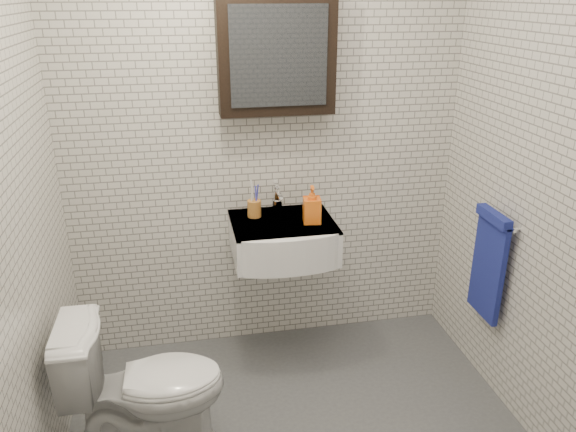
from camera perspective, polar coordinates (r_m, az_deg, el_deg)
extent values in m
cube|color=silver|center=(3.10, -2.28, 7.85)|extent=(2.20, 0.02, 2.50)
cube|color=silver|center=(1.32, 12.03, -13.69)|extent=(2.20, 0.02, 2.50)
cube|color=silver|center=(2.21, -27.17, -0.63)|extent=(0.02, 2.00, 2.50)
cube|color=silver|center=(2.63, 26.02, 2.97)|extent=(0.02, 2.00, 2.50)
cube|color=white|center=(3.06, -0.55, -2.23)|extent=(0.55, 0.45, 0.20)
cylinder|color=silver|center=(3.05, -0.62, -0.57)|extent=(0.31, 0.31, 0.02)
cylinder|color=silver|center=(3.04, -0.63, -0.43)|extent=(0.04, 0.04, 0.01)
cube|color=white|center=(3.03, -0.56, -0.59)|extent=(0.55, 0.45, 0.01)
cylinder|color=silver|center=(3.16, -1.11, 1.12)|extent=(0.06, 0.06, 0.06)
cylinder|color=silver|center=(3.14, -1.12, 2.14)|extent=(0.03, 0.03, 0.08)
cylinder|color=silver|center=(3.08, -0.93, 2.30)|extent=(0.02, 0.12, 0.02)
cube|color=silver|center=(3.15, -1.22, 3.26)|extent=(0.02, 0.09, 0.01)
cube|color=black|center=(2.96, -1.20, 16.04)|extent=(0.60, 0.14, 0.60)
cube|color=#3F444C|center=(2.89, -0.92, 15.89)|extent=(0.49, 0.01, 0.49)
cylinder|color=silver|center=(2.97, 20.57, -0.32)|extent=(0.02, 0.30, 0.02)
cylinder|color=silver|center=(3.08, 19.69, 0.60)|extent=(0.04, 0.02, 0.02)
cylinder|color=silver|center=(2.88, 22.20, -1.24)|extent=(0.04, 0.02, 0.02)
cube|color=navy|center=(3.07, 19.66, -5.01)|extent=(0.03, 0.26, 0.54)
cube|color=navy|center=(2.95, 20.19, -0.09)|extent=(0.05, 0.26, 0.05)
cylinder|color=#B8742E|center=(3.07, -3.46, 0.77)|extent=(0.08, 0.08, 0.09)
cylinder|color=white|center=(3.04, -3.72, 1.75)|extent=(0.02, 0.03, 0.18)
cylinder|color=#3C3DC0|center=(3.05, -3.25, 1.63)|extent=(0.01, 0.02, 0.16)
cylinder|color=white|center=(3.06, -3.60, 1.99)|extent=(0.02, 0.03, 0.19)
cylinder|color=#3C3DC0|center=(3.06, -3.19, 1.83)|extent=(0.02, 0.04, 0.17)
imported|color=orange|center=(2.97, 2.45, 1.18)|extent=(0.10, 0.10, 0.20)
imported|color=white|center=(2.71, -14.21, -16.39)|extent=(0.70, 0.41, 0.71)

